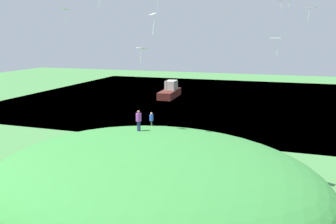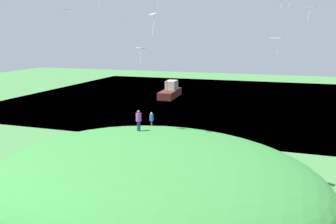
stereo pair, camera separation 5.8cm
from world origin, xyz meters
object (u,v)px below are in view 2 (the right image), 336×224
at_px(kite_3, 312,8).
at_px(kite_11, 142,49).
at_px(kite_14, 153,16).
at_px(person_on_hilltop, 139,118).
at_px(kite_10, 277,39).
at_px(boat_on_lake, 170,91).
at_px(person_walking_path, 152,118).
at_px(kite_1, 65,9).

relative_size(kite_3, kite_11, 1.19).
height_order(kite_3, kite_14, kite_3).
height_order(person_on_hilltop, kite_10, kite_10).
bearing_deg(boat_on_lake, person_walking_path, -168.18).
height_order(kite_10, kite_11, kite_10).
bearing_deg(kite_11, kite_1, -101.58).
xyz_separation_m(kite_1, kite_14, (1.92, 9.25, -0.84)).
relative_size(kite_11, kite_14, 0.75).
height_order(boat_on_lake, person_on_hilltop, person_on_hilltop).
height_order(person_walking_path, kite_3, kite_3).
xyz_separation_m(person_walking_path, kite_10, (7.44, 12.09, 8.05)).
distance_m(person_walking_path, kite_14, 11.91).
height_order(kite_3, kite_11, kite_3).
relative_size(kite_3, kite_14, 0.89).
bearing_deg(person_on_hilltop, kite_14, 46.35).
height_order(person_on_hilltop, kite_14, kite_14).
xyz_separation_m(kite_1, kite_10, (3.10, 18.68, -2.58)).
bearing_deg(person_on_hilltop, kite_3, 66.77).
bearing_deg(boat_on_lake, kite_1, 179.83).
bearing_deg(kite_14, kite_1, -101.71).
height_order(kite_3, kite_10, kite_3).
relative_size(person_on_hilltop, kite_1, 1.06).
height_order(boat_on_lake, kite_10, kite_10).
height_order(person_walking_path, kite_10, kite_10).
height_order(kite_1, kite_3, kite_3).
bearing_deg(kite_11, boat_on_lake, -165.08).
bearing_deg(kite_1, person_walking_path, 123.33).
height_order(boat_on_lake, kite_1, kite_1).
relative_size(kite_3, kite_10, 1.30).
xyz_separation_m(boat_on_lake, person_walking_path, (31.64, 8.45, 2.19)).
bearing_deg(kite_3, kite_14, -32.95).
xyz_separation_m(person_on_hilltop, kite_3, (-19.89, 13.46, 9.79)).
bearing_deg(boat_on_lake, kite_10, -155.41).
distance_m(boat_on_lake, kite_1, 38.24).
height_order(person_on_hilltop, kite_3, kite_3).
bearing_deg(kite_1, kite_3, 128.49).
bearing_deg(kite_3, kite_11, -35.50).
relative_size(person_walking_path, kite_1, 1.01).
bearing_deg(person_on_hilltop, kite_11, 102.27).
height_order(person_on_hilltop, kite_11, kite_11).
distance_m(kite_3, kite_14, 22.87).
xyz_separation_m(boat_on_lake, kite_14, (37.90, 11.11, 11.98)).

